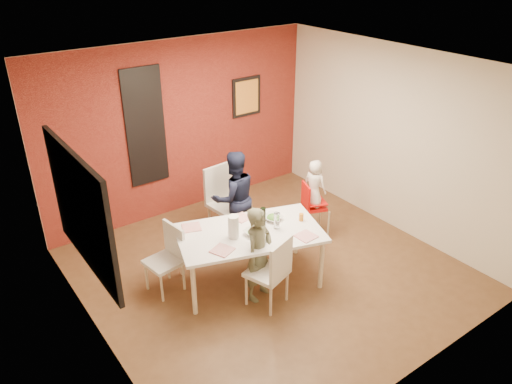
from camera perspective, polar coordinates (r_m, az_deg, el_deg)
ground at (r=6.74m, az=1.52°, el=-8.93°), size 4.50×4.50×0.00m
ceiling at (r=5.60m, az=1.87°, el=14.06°), size 4.50×4.50×0.02m
wall_back at (r=7.81m, az=-8.53°, el=7.23°), size 4.50×0.02×2.70m
wall_front at (r=4.72m, az=18.77°, el=-8.14°), size 4.50×0.02×2.70m
wall_left at (r=5.15m, az=-18.66°, el=-4.95°), size 0.02×4.50×2.70m
wall_right at (r=7.53m, az=15.44°, el=5.78°), size 0.02×4.50×2.70m
brick_accent_wall at (r=7.79m, az=-8.46°, el=7.19°), size 4.50×0.02×2.70m
picture_window_frame at (r=5.23m, az=-19.39°, el=-2.03°), size 0.05×1.70×1.30m
picture_window_pane at (r=5.23m, az=-19.24°, el=-1.98°), size 0.02×1.55×1.15m
glassblock_strip at (r=7.49m, az=-12.54°, el=7.23°), size 0.55×0.03×1.70m
glassblock_surround at (r=7.49m, az=-12.52°, el=7.22°), size 0.60×0.03×1.76m
art_print_frame at (r=8.28m, az=-1.10°, el=10.84°), size 0.54×0.03×0.64m
art_print_canvas at (r=8.26m, az=-1.04°, el=10.82°), size 0.44×0.01×0.54m
dining_table at (r=6.18m, az=-0.74°, el=-5.08°), size 1.98×1.48×0.73m
chair_near at (r=5.87m, az=1.93°, el=-8.83°), size 0.54×0.54×0.92m
chair_far at (r=7.26m, az=-3.67°, el=-0.63°), size 0.54×0.54×1.06m
chair_left at (r=6.27m, az=-9.98°, el=-7.06°), size 0.46×0.46×0.87m
high_chair at (r=7.24m, az=6.40°, el=-1.49°), size 0.46×0.46×0.86m
child_near at (r=5.96m, az=0.33°, el=-7.12°), size 0.52×0.43×1.22m
child_far at (r=7.02m, az=-2.51°, el=-0.65°), size 0.75×0.63×1.39m
toddler at (r=7.09m, az=6.72°, el=0.94°), size 0.30×0.39×0.70m
plate_near_left at (r=5.81m, az=-3.86°, el=-6.65°), size 0.30×0.30×0.01m
plate_far_mid at (r=6.44m, az=-1.61°, el=-2.94°), size 0.24×0.24×0.01m
plate_near_right at (r=6.08m, az=5.74°, el=-5.04°), size 0.24×0.24×0.01m
plate_far_left at (r=6.28m, az=-7.38°, el=-4.02°), size 0.29×0.29×0.01m
salad_bowl_a at (r=6.08m, az=-0.24°, el=-4.62°), size 0.28×0.28×0.06m
salad_bowl_b at (r=6.39m, az=1.92°, el=-2.96°), size 0.26×0.26×0.06m
wine_bottle at (r=6.21m, az=0.82°, el=-2.86°), size 0.07×0.07×0.25m
wine_glass_a at (r=5.91m, az=0.11°, el=-4.80°), size 0.07×0.07×0.20m
wine_glass_b at (r=6.17m, az=2.39°, el=-3.29°), size 0.08×0.08×0.21m
paper_towel_roll at (r=5.97m, az=-2.59°, el=-4.00°), size 0.13×0.13×0.29m
condiment_red at (r=6.17m, az=0.78°, el=-3.62°), size 0.04×0.04×0.15m
condiment_green at (r=6.15m, az=0.28°, el=-3.75°), size 0.04×0.04×0.15m
condiment_brown at (r=6.15m, az=0.60°, el=-3.77°), size 0.04×0.04×0.14m
sippy_cup at (r=6.38m, az=5.19°, el=-2.89°), size 0.06×0.06×0.10m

